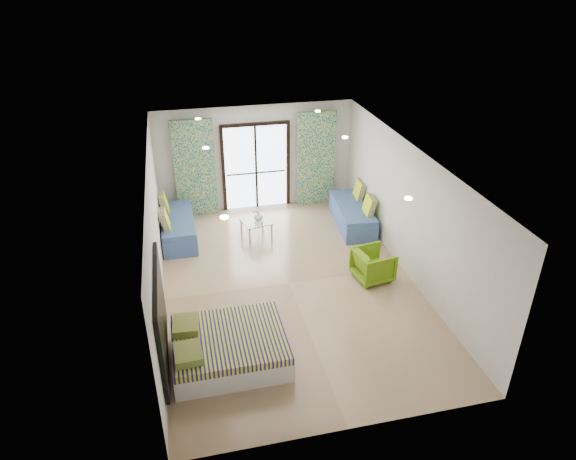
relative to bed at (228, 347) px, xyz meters
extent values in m
cube|color=black|center=(1.48, 5.67, 1.97)|extent=(1.76, 0.08, 0.08)
cube|color=black|center=(0.64, 5.67, 0.83)|extent=(0.08, 0.08, 2.20)
cube|color=black|center=(2.32, 5.67, 0.83)|extent=(0.08, 0.08, 2.20)
cube|color=black|center=(1.48, 5.67, 0.83)|extent=(0.05, 0.06, 2.20)
cube|color=#595451|center=(1.48, 5.69, 0.68)|extent=(1.52, 0.03, 0.04)
cube|color=silver|center=(-0.07, 5.53, 0.98)|extent=(1.00, 0.10, 2.50)
cube|color=silver|center=(3.03, 5.53, 0.98)|extent=(1.00, 0.10, 2.50)
cylinder|color=#FFE0B2|center=(0.08, -0.04, 2.40)|extent=(0.12, 0.12, 0.02)
cylinder|color=#FFE0B2|center=(2.88, -0.04, 2.40)|extent=(0.12, 0.12, 0.02)
cylinder|color=#FFE0B2|center=(0.08, 2.96, 2.40)|extent=(0.12, 0.12, 0.02)
cylinder|color=#FFE0B2|center=(2.88, 2.96, 2.40)|extent=(0.12, 0.12, 0.02)
cylinder|color=#FFE0B2|center=(0.08, 4.96, 2.40)|extent=(0.12, 0.12, 0.02)
cylinder|color=#FFE0B2|center=(2.88, 4.96, 2.40)|extent=(0.12, 0.12, 0.02)
cube|color=black|center=(-0.98, 0.00, 0.78)|extent=(0.06, 2.10, 1.50)
cube|color=silver|center=(-0.99, 1.25, 0.78)|extent=(0.02, 0.10, 0.10)
cube|color=silver|center=(0.03, 0.00, -0.08)|extent=(1.85, 1.48, 0.37)
cube|color=#2B1689|center=(0.03, 0.00, 0.17)|extent=(1.83, 1.51, 0.14)
cube|color=#187057|center=(-0.64, -0.35, 0.31)|extent=(0.44, 0.53, 0.13)
cube|color=#187057|center=(-0.64, 0.35, 0.31)|extent=(0.45, 0.54, 0.13)
cube|color=#3C598F|center=(-0.62, 4.41, -0.05)|extent=(0.78, 1.96, 0.44)
cube|color=#3C598F|center=(-0.62, 4.41, 0.22)|extent=(0.76, 1.92, 0.11)
cube|color=#2B1689|center=(-0.89, 3.95, 0.47)|extent=(0.22, 0.49, 0.45)
cube|color=#2B1689|center=(-0.90, 4.87, 0.47)|extent=(0.22, 0.49, 0.45)
cube|color=#3C598F|center=(3.58, 4.10, -0.05)|extent=(0.93, 2.02, 0.43)
cube|color=#3C598F|center=(3.58, 4.10, 0.22)|extent=(0.92, 1.97, 0.11)
cube|color=#2B1689|center=(3.80, 3.62, 0.47)|extent=(0.26, 0.51, 0.45)
cube|color=#2B1689|center=(3.89, 4.53, 0.47)|extent=(0.26, 0.51, 0.45)
cylinder|color=silver|center=(0.96, 3.73, -0.06)|extent=(0.06, 0.06, 0.41)
cylinder|color=silver|center=(1.50, 3.85, -0.06)|extent=(0.06, 0.06, 0.41)
cylinder|color=silver|center=(0.85, 4.26, -0.06)|extent=(0.06, 0.06, 0.41)
cylinder|color=silver|center=(1.38, 4.38, -0.06)|extent=(0.06, 0.06, 0.41)
cube|color=#8CA59E|center=(1.17, 4.05, 0.14)|extent=(0.75, 0.75, 0.02)
sphere|color=white|center=(1.22, 4.07, 0.36)|extent=(0.07, 0.07, 0.07)
sphere|color=white|center=(1.16, 4.10, 0.38)|extent=(0.07, 0.07, 0.07)
sphere|color=white|center=(1.12, 4.04, 0.40)|extent=(0.07, 0.07, 0.07)
sphere|color=white|center=(1.18, 4.01, 0.42)|extent=(0.07, 0.07, 0.07)
imported|color=white|center=(1.23, 4.07, 0.25)|extent=(0.27, 0.28, 0.21)
imported|color=#639713|center=(3.20, 1.75, 0.10)|extent=(0.77, 0.81, 0.73)
camera|label=1|loc=(-0.50, -6.51, 5.69)|focal=32.00mm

